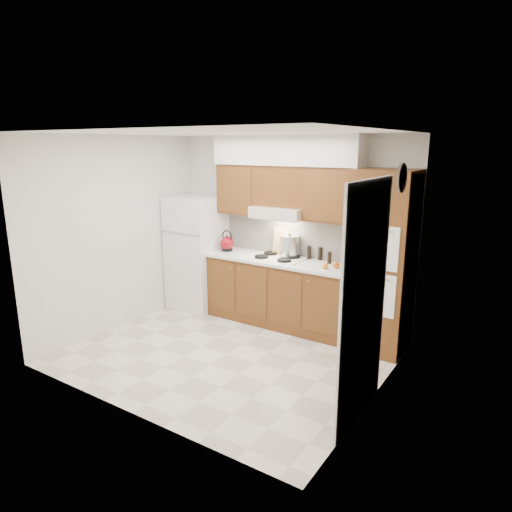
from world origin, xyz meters
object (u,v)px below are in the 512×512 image
at_px(fridge, 197,252).
at_px(kettle, 227,243).
at_px(oven_cabinet, 381,262).
at_px(stock_pot, 290,246).

xyz_separation_m(fridge, kettle, (0.53, 0.06, 0.19)).
height_order(oven_cabinet, stock_pot, oven_cabinet).
relative_size(fridge, oven_cabinet, 0.78).
bearing_deg(kettle, stock_pot, 33.00).
height_order(kettle, stock_pot, stock_pot).
xyz_separation_m(kettle, stock_pot, (0.96, 0.16, 0.05)).
distance_m(oven_cabinet, kettle, 2.32).
bearing_deg(fridge, stock_pot, 8.43).
distance_m(fridge, stock_pot, 1.52).
distance_m(fridge, oven_cabinet, 2.86).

